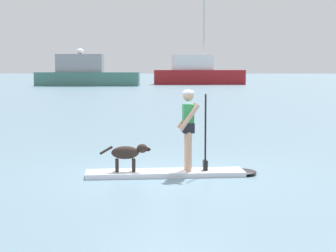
% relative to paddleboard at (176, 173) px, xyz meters
% --- Properties ---
extents(ground_plane, '(400.00, 400.00, 0.00)m').
position_rel_paddleboard_xyz_m(ground_plane, '(-0.23, -0.03, -0.05)').
color(ground_plane, slate).
extents(paddleboard, '(3.49, 1.16, 0.10)m').
position_rel_paddleboard_xyz_m(paddleboard, '(0.00, 0.00, 0.00)').
color(paddleboard, silver).
rests_on(paddleboard, ground_plane).
extents(person_paddler, '(0.64, 0.53, 1.62)m').
position_rel_paddleboard_xyz_m(person_paddler, '(0.25, 0.04, 0.98)').
color(person_paddler, tan).
rests_on(person_paddler, paddleboard).
extents(dog, '(1.01, 0.30, 0.55)m').
position_rel_paddleboard_xyz_m(dog, '(-0.96, -0.15, 0.41)').
color(dog, '#2D231E').
rests_on(dog, paddleboard).
extents(moored_boat_starboard, '(12.15, 3.70, 4.36)m').
position_rel_paddleboard_xyz_m(moored_boat_starboard, '(-13.19, 57.00, 1.34)').
color(moored_boat_starboard, '#3F7266').
rests_on(moored_boat_starboard, ground_plane).
extents(moored_boat_far_port, '(11.71, 4.24, 10.78)m').
position_rel_paddleboard_xyz_m(moored_boat_far_port, '(-0.07, 63.44, 1.37)').
color(moored_boat_far_port, maroon).
rests_on(moored_boat_far_port, ground_plane).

